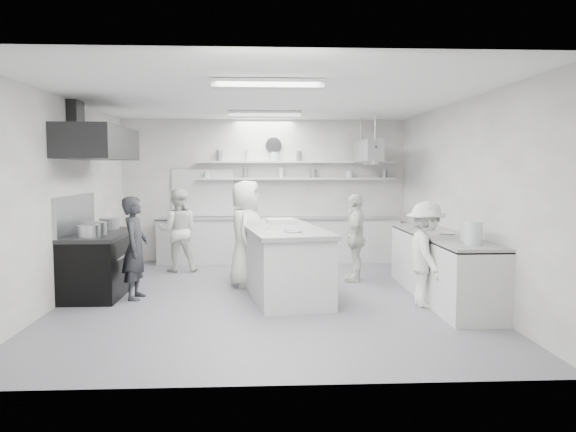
{
  "coord_description": "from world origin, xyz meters",
  "views": [
    {
      "loc": [
        -0.11,
        -8.38,
        1.96
      ],
      "look_at": [
        0.36,
        0.6,
        1.19
      ],
      "focal_mm": 34.68,
      "sensor_mm": 36.0,
      "label": 1
    }
  ],
  "objects_px": {
    "prep_island": "(281,261)",
    "cook_back": "(178,230)",
    "stove": "(101,265)",
    "cook_stove": "(135,248)",
    "right_counter": "(442,267)",
    "back_counter": "(279,240)"
  },
  "relations": [
    {
      "from": "back_counter",
      "to": "cook_stove",
      "type": "distance_m",
      "value": 3.94
    },
    {
      "from": "prep_island",
      "to": "cook_back",
      "type": "height_order",
      "value": "cook_back"
    },
    {
      "from": "prep_island",
      "to": "cook_stove",
      "type": "relative_size",
      "value": 1.76
    },
    {
      "from": "stove",
      "to": "prep_island",
      "type": "distance_m",
      "value": 2.84
    },
    {
      "from": "stove",
      "to": "cook_stove",
      "type": "height_order",
      "value": "cook_stove"
    },
    {
      "from": "back_counter",
      "to": "cook_back",
      "type": "bearing_deg",
      "value": -154.07
    },
    {
      "from": "back_counter",
      "to": "prep_island",
      "type": "relative_size",
      "value": 1.83
    },
    {
      "from": "stove",
      "to": "back_counter",
      "type": "distance_m",
      "value": 4.03
    },
    {
      "from": "cook_stove",
      "to": "cook_back",
      "type": "relative_size",
      "value": 0.98
    },
    {
      "from": "back_counter",
      "to": "right_counter",
      "type": "height_order",
      "value": "right_counter"
    },
    {
      "from": "right_counter",
      "to": "cook_stove",
      "type": "bearing_deg",
      "value": 177.58
    },
    {
      "from": "cook_back",
      "to": "right_counter",
      "type": "bearing_deg",
      "value": 144.67
    },
    {
      "from": "right_counter",
      "to": "cook_back",
      "type": "relative_size",
      "value": 2.09
    },
    {
      "from": "stove",
      "to": "back_counter",
      "type": "xyz_separation_m",
      "value": [
        2.9,
        2.8,
        0.01
      ]
    },
    {
      "from": "stove",
      "to": "right_counter",
      "type": "relative_size",
      "value": 0.55
    },
    {
      "from": "prep_island",
      "to": "cook_stove",
      "type": "height_order",
      "value": "cook_stove"
    },
    {
      "from": "cook_back",
      "to": "back_counter",
      "type": "bearing_deg",
      "value": -159.83
    },
    {
      "from": "stove",
      "to": "cook_stove",
      "type": "relative_size",
      "value": 1.16
    },
    {
      "from": "cook_stove",
      "to": "cook_back",
      "type": "distance_m",
      "value": 2.27
    },
    {
      "from": "prep_island",
      "to": "cook_back",
      "type": "distance_m",
      "value": 2.75
    },
    {
      "from": "stove",
      "to": "cook_back",
      "type": "bearing_deg",
      "value": 63.05
    },
    {
      "from": "right_counter",
      "to": "prep_island",
      "type": "height_order",
      "value": "prep_island"
    }
  ]
}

